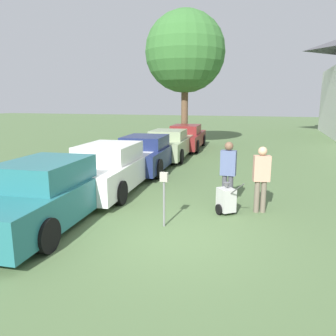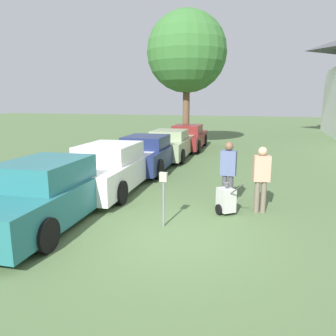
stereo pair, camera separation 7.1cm
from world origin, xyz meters
name	(u,v)px [view 2 (the right image)]	position (x,y,z in m)	size (l,w,h in m)	color
ground_plane	(167,236)	(0.00, 0.00, 0.00)	(120.00, 120.00, 0.00)	#4C663D
parked_car_teal	(51,193)	(-3.00, 0.00, 0.71)	(2.29, 5.33, 1.55)	#23666B
parked_car_white	(112,168)	(-3.00, 3.20, 0.71)	(2.33, 5.37, 1.53)	silver
parked_car_navy	(147,154)	(-3.00, 6.36, 0.70)	(2.31, 4.92, 1.48)	#19234C
parked_car_sage	(170,145)	(-3.00, 9.53, 0.69)	(2.29, 4.94, 1.46)	gray
parked_car_maroon	(188,138)	(-3.00, 13.09, 0.69)	(2.28, 5.38, 1.47)	maroon
parking_meter	(164,189)	(-0.26, 0.50, 0.91)	(0.18, 0.09, 1.30)	slate
person_worker	(228,170)	(0.94, 2.52, 1.04)	(0.43, 0.24, 1.81)	#3F3F47
person_supervisor	(261,175)	(1.84, 2.22, 1.00)	(0.46, 0.32, 1.76)	#665B4C
equipment_cart	(226,200)	(1.00, 1.82, 0.39)	(0.77, 0.89, 1.00)	#B2B2AD
shade_tree	(187,52)	(-3.50, 14.47, 5.91)	(5.04, 5.04, 8.46)	brown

